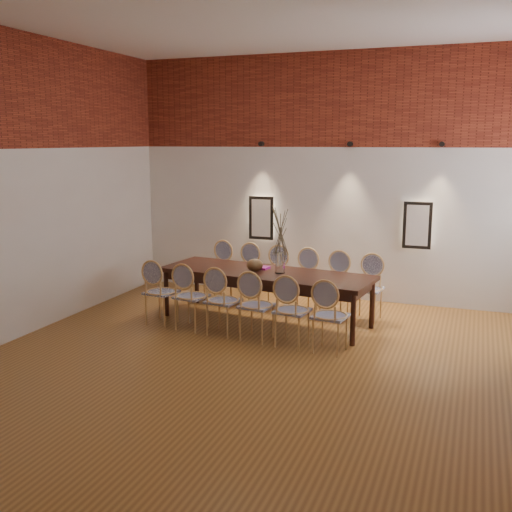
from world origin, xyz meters
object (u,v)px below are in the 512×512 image
(chair_far_b, at_px, (245,275))
(chair_far_e, at_px, (335,285))
(bowl, at_px, (255,265))
(chair_far_f, at_px, (368,289))
(book, at_px, (260,267))
(chair_near_a, at_px, (161,292))
(chair_far_c, at_px, (273,278))
(chair_far_a, at_px, (217,271))
(vase, at_px, (280,263))
(chair_near_e, at_px, (292,310))
(chair_far_d, at_px, (303,281))
(dining_table, at_px, (266,297))
(chair_near_f, at_px, (330,316))
(chair_near_c, at_px, (223,301))
(chair_near_d, at_px, (257,305))
(chair_near_b, at_px, (191,296))

(chair_far_b, xyz_separation_m, chair_far_e, (1.53, -0.19, 0.00))
(bowl, bearing_deg, chair_far_f, 22.82)
(bowl, xyz_separation_m, book, (0.01, 0.20, -0.07))
(chair_far_b, height_order, book, chair_far_b)
(chair_near_a, bearing_deg, chair_far_c, 56.47)
(chair_far_a, distance_m, vase, 1.75)
(chair_near_e, relative_size, chair_far_a, 1.00)
(chair_near_e, bearing_deg, chair_far_d, 108.33)
(dining_table, height_order, chair_far_f, chair_far_f)
(chair_far_b, bearing_deg, chair_far_f, 180.00)
(chair_far_b, relative_size, chair_far_c, 1.00)
(chair_far_f, xyz_separation_m, vase, (-1.14, -0.64, 0.43))
(chair_near_e, xyz_separation_m, chair_far_a, (-1.85, 1.79, 0.00))
(chair_near_a, bearing_deg, chair_near_f, -0.00)
(chair_near_a, xyz_separation_m, chair_near_c, (1.02, -0.13, 0.00))
(chair_near_a, height_order, chair_near_d, same)
(chair_near_b, bearing_deg, chair_near_d, 0.00)
(book, bearing_deg, chair_far_c, 90.83)
(vase, bearing_deg, book, 152.24)
(chair_near_b, height_order, chair_far_a, same)
(chair_near_f, height_order, chair_far_b, same)
(chair_near_f, bearing_deg, chair_near_e, 180.00)
(chair_near_d, bearing_deg, chair_near_e, -0.00)
(chair_near_a, height_order, chair_near_c, same)
(bowl, bearing_deg, dining_table, 11.26)
(chair_far_c, bearing_deg, chair_near_e, 123.53)
(chair_far_c, relative_size, chair_far_d, 1.00)
(chair_near_b, distance_m, bowl, 1.02)
(chair_far_e, distance_m, bowl, 1.29)
(dining_table, relative_size, chair_far_b, 3.28)
(chair_far_b, xyz_separation_m, bowl, (0.51, -0.90, 0.37))
(chair_near_b, distance_m, chair_far_b, 1.55)
(chair_near_d, relative_size, chair_near_f, 1.00)
(chair_far_a, xyz_separation_m, chair_far_d, (1.53, -0.19, 0.00))
(chair_far_e, bearing_deg, chair_near_f, 108.33)
(chair_near_d, bearing_deg, bowl, 119.34)
(chair_near_f, bearing_deg, chair_far_f, 90.00)
(chair_near_f, xyz_separation_m, chair_far_d, (-0.83, 1.67, 0.00))
(chair_far_f, bearing_deg, book, 23.26)
(chair_near_c, xyz_separation_m, chair_near_f, (1.53, -0.19, 0.00))
(chair_far_e, bearing_deg, book, 33.60)
(book, bearing_deg, chair_near_f, -39.54)
(chair_near_d, xyz_separation_m, chair_far_f, (1.21, 1.41, 0.00))
(chair_near_d, bearing_deg, chair_near_f, -0.00)
(chair_near_a, bearing_deg, chair_far_b, 71.67)
(chair_near_c, bearing_deg, chair_far_f, 45.17)
(chair_near_d, distance_m, chair_far_b, 1.86)
(chair_far_b, xyz_separation_m, chair_far_c, (0.51, -0.06, 0.00))
(chair_far_c, bearing_deg, chair_far_e, -180.00)
(vase, height_order, bowl, vase)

